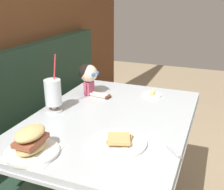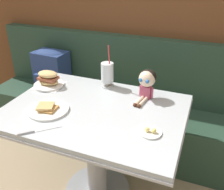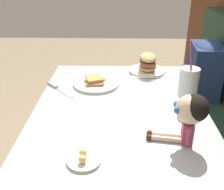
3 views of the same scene
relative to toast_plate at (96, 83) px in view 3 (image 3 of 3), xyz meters
The scene contains 8 objects.
diner_table 0.35m from the toast_plate, 27.87° to the left, with size 1.11×0.81×0.74m.
toast_plate is the anchor object (origin of this frame).
milkshake_glass 0.50m from the toast_plate, 65.55° to the left, with size 0.10×0.10×0.32m.
sandwich_plate 0.36m from the toast_plate, 123.15° to the left, with size 0.22×0.22×0.12m.
butter_saucer 0.64m from the toast_plate, ahead, with size 0.12×0.12×0.04m.
butter_knife 0.22m from the toast_plate, 78.44° to the right, with size 0.19×0.17×0.01m.
seated_doll 0.65m from the toast_plate, 36.99° to the left, with size 0.13×0.23×0.20m.
backpack 0.88m from the toast_plate, 122.99° to the left, with size 0.31×0.26×0.41m.
Camera 3 is at (1.12, 0.17, 1.37)m, focal length 43.66 mm.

